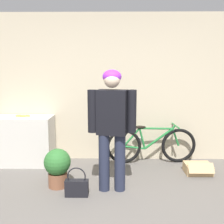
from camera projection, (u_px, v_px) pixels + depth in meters
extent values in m
cube|color=beige|center=(111.00, 88.00, 4.67)|extent=(8.00, 0.06, 2.60)
cube|color=white|center=(141.00, 140.00, 4.79)|extent=(0.08, 0.01, 0.12)
cube|color=beige|center=(24.00, 141.00, 4.54)|extent=(0.98, 0.50, 0.83)
cylinder|color=#23283D|center=(104.00, 162.00, 3.55)|extent=(0.15, 0.15, 0.79)
cylinder|color=#23283D|center=(120.00, 162.00, 3.54)|extent=(0.15, 0.15, 0.79)
cube|color=black|center=(112.00, 112.00, 3.43)|extent=(0.42, 0.28, 0.59)
cylinder|color=black|center=(92.00, 111.00, 3.43)|extent=(0.13, 0.13, 0.56)
cylinder|color=black|center=(132.00, 111.00, 3.43)|extent=(0.13, 0.13, 0.56)
sphere|color=beige|center=(112.00, 80.00, 3.36)|extent=(0.21, 0.21, 0.21)
ellipsoid|color=purple|center=(112.00, 77.00, 3.37)|extent=(0.25, 0.22, 0.18)
torus|color=black|center=(124.00, 146.00, 4.57)|extent=(0.61, 0.10, 0.61)
torus|color=black|center=(179.00, 146.00, 4.62)|extent=(0.61, 0.10, 0.61)
cylinder|color=#237A38|center=(134.00, 147.00, 4.58)|extent=(0.38, 0.06, 0.08)
cylinder|color=#237A38|center=(132.00, 137.00, 4.55)|extent=(0.30, 0.05, 0.34)
cylinder|color=#237A38|center=(142.00, 138.00, 4.57)|extent=(0.13, 0.04, 0.38)
cylinder|color=#237A38|center=(159.00, 139.00, 4.58)|extent=(0.51, 0.08, 0.39)
cylinder|color=#237A38|center=(156.00, 128.00, 4.55)|extent=(0.59, 0.07, 0.05)
cylinder|color=#237A38|center=(176.00, 137.00, 4.59)|extent=(0.15, 0.04, 0.32)
cylinder|color=#237A38|center=(174.00, 127.00, 4.56)|extent=(0.07, 0.04, 0.08)
cylinder|color=#237A38|center=(175.00, 125.00, 4.56)|extent=(0.05, 0.46, 0.02)
ellipsoid|color=black|center=(140.00, 127.00, 4.53)|extent=(0.22, 0.09, 0.05)
ellipsoid|color=#EAD64C|center=(23.00, 116.00, 4.49)|extent=(0.13, 0.03, 0.03)
ellipsoid|color=#EAD64C|center=(18.00, 116.00, 4.50)|extent=(0.12, 0.08, 0.03)
ellipsoid|color=#EAD64C|center=(28.00, 116.00, 4.50)|extent=(0.11, 0.08, 0.03)
sphere|color=brown|center=(16.00, 115.00, 4.51)|extent=(0.02, 0.02, 0.02)
cube|color=black|center=(77.00, 188.00, 3.42)|extent=(0.30, 0.11, 0.22)
torus|color=black|center=(76.00, 176.00, 3.39)|extent=(0.24, 0.02, 0.24)
cube|color=tan|center=(198.00, 168.00, 4.17)|extent=(0.41, 0.31, 0.15)
cube|color=tan|center=(201.00, 168.00, 4.00)|extent=(0.39, 0.11, 0.14)
cylinder|color=brown|center=(58.00, 180.00, 3.70)|extent=(0.27, 0.27, 0.20)
sphere|color=#2D6B2D|center=(57.00, 162.00, 3.66)|extent=(0.37, 0.37, 0.37)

